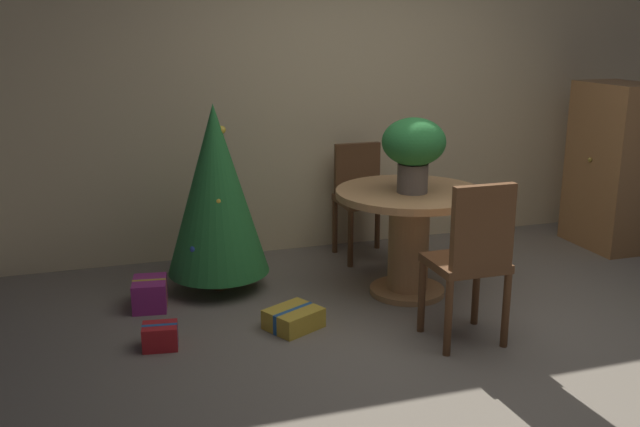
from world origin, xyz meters
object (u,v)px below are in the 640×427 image
(flower_vase, at_px, (414,146))
(holiday_tree, at_px, (216,190))
(gift_box_purple, at_px, (150,294))
(wooden_chair_near, at_px, (472,255))
(wooden_cabinet, at_px, (613,166))
(wooden_chair_far, at_px, (362,193))
(gift_box_red, at_px, (160,336))
(round_dining_table, at_px, (409,226))
(gift_box_gold, at_px, (294,319))

(flower_vase, distance_m, holiday_tree, 1.37)
(holiday_tree, height_order, gift_box_purple, holiday_tree)
(wooden_chair_near, height_order, holiday_tree, holiday_tree)
(flower_vase, xyz_separation_m, wooden_chair_near, (0.01, -0.79, -0.50))
(wooden_chair_near, distance_m, wooden_cabinet, 2.46)
(flower_vase, relative_size, gift_box_purple, 1.60)
(wooden_chair_far, bearing_deg, gift_box_red, -144.19)
(flower_vase, relative_size, holiday_tree, 0.38)
(round_dining_table, bearing_deg, wooden_cabinet, 13.51)
(round_dining_table, relative_size, gift_box_gold, 2.56)
(wooden_chair_near, distance_m, holiday_tree, 1.81)
(gift_box_purple, relative_size, wooden_cabinet, 0.23)
(wooden_chair_near, height_order, gift_box_gold, wooden_chair_near)
(round_dining_table, bearing_deg, holiday_tree, 158.61)
(holiday_tree, xyz_separation_m, gift_box_purple, (-0.50, -0.20, -0.62))
(wooden_chair_far, xyz_separation_m, gift_box_gold, (-0.91, -1.21, -0.45))
(round_dining_table, distance_m, gift_box_purple, 1.79)
(holiday_tree, relative_size, gift_box_red, 5.96)
(round_dining_table, bearing_deg, wooden_chair_far, 90.00)
(holiday_tree, bearing_deg, gift_box_purple, -157.96)
(flower_vase, xyz_separation_m, holiday_tree, (-1.21, 0.54, -0.33))
(round_dining_table, relative_size, gift_box_purple, 3.26)
(round_dining_table, height_order, gift_box_red, round_dining_table)
(wooden_cabinet, bearing_deg, round_dining_table, -166.49)
(gift_box_red, xyz_separation_m, gift_box_purple, (-0.00, 0.63, 0.03))
(gift_box_gold, bearing_deg, holiday_tree, 111.61)
(gift_box_red, xyz_separation_m, wooden_cabinet, (3.77, 0.84, 0.61))
(gift_box_red, bearing_deg, gift_box_purple, 90.35)
(round_dining_table, height_order, wooden_chair_far, wooden_chair_far)
(round_dining_table, xyz_separation_m, flower_vase, (-0.01, -0.06, 0.56))
(round_dining_table, height_order, gift_box_purple, round_dining_table)
(wooden_chair_far, relative_size, holiday_tree, 0.68)
(flower_vase, distance_m, gift_box_purple, 1.98)
(wooden_cabinet, bearing_deg, holiday_tree, -179.78)
(gift_box_purple, height_order, wooden_cabinet, wooden_cabinet)
(flower_vase, height_order, wooden_chair_near, flower_vase)
(round_dining_table, bearing_deg, gift_box_red, -168.56)
(holiday_tree, xyz_separation_m, gift_box_gold, (0.32, -0.80, -0.66))
(holiday_tree, distance_m, gift_box_red, 1.16)
(round_dining_table, height_order, wooden_cabinet, wooden_cabinet)
(gift_box_red, bearing_deg, wooden_chair_near, -16.13)
(gift_box_gold, relative_size, wooden_cabinet, 0.29)
(wooden_chair_near, bearing_deg, round_dining_table, 90.00)
(round_dining_table, relative_size, wooden_chair_near, 1.03)
(wooden_chair_far, bearing_deg, holiday_tree, -161.45)
(flower_vase, relative_size, wooden_chair_near, 0.51)
(wooden_chair_near, distance_m, gift_box_red, 1.85)
(flower_vase, relative_size, gift_box_red, 2.25)
(wooden_chair_far, xyz_separation_m, gift_box_purple, (-1.72, -0.61, -0.41))
(flower_vase, bearing_deg, wooden_cabinet, 14.91)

